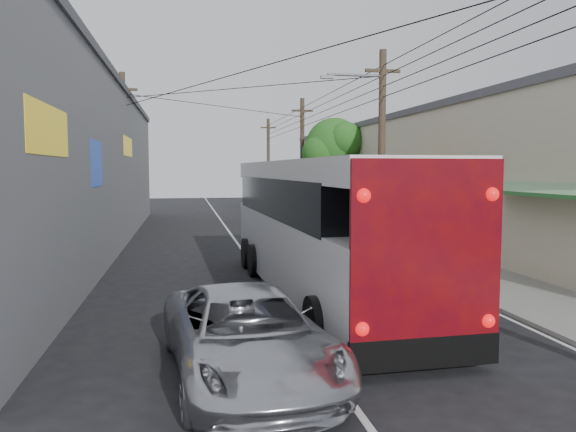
% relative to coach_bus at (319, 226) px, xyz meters
% --- Properties ---
extents(ground, '(120.00, 120.00, 0.00)m').
position_rel_coach_bus_xyz_m(ground, '(-1.20, -6.75, -1.89)').
color(ground, black).
rests_on(ground, ground).
extents(sidewalk, '(3.00, 80.00, 0.12)m').
position_rel_coach_bus_xyz_m(sidewalk, '(5.30, 13.25, -1.83)').
color(sidewalk, slate).
rests_on(sidewalk, ground).
extents(building_right, '(7.09, 40.00, 6.25)m').
position_rel_coach_bus_xyz_m(building_right, '(9.79, 15.25, 1.26)').
color(building_right, beige).
rests_on(building_right, ground).
extents(building_left, '(7.20, 36.00, 7.25)m').
position_rel_coach_bus_xyz_m(building_left, '(-9.69, 11.24, 1.76)').
color(building_left, slate).
rests_on(building_left, ground).
extents(utility_poles, '(11.80, 45.28, 8.00)m').
position_rel_coach_bus_xyz_m(utility_poles, '(1.93, 13.57, 2.24)').
color(utility_poles, '#473828').
rests_on(utility_poles, ground).
extents(street_tree, '(4.40, 4.00, 6.60)m').
position_rel_coach_bus_xyz_m(street_tree, '(5.68, 19.26, 2.78)').
color(street_tree, '#3F2B19').
rests_on(street_tree, ground).
extents(coach_bus, '(3.27, 12.75, 3.65)m').
position_rel_coach_bus_xyz_m(coach_bus, '(0.00, 0.00, 0.00)').
color(coach_bus, silver).
rests_on(coach_bus, ground).
extents(jeepney, '(2.88, 5.41, 1.45)m').
position_rel_coach_bus_xyz_m(jeepney, '(-2.60, -5.75, -1.16)').
color(jeepney, silver).
rests_on(jeepney, ground).
extents(parked_suv, '(2.87, 6.42, 1.83)m').
position_rel_coach_bus_xyz_m(parked_suv, '(3.28, 6.25, -0.97)').
color(parked_suv, gray).
rests_on(parked_suv, ground).
extents(parked_car_mid, '(2.32, 4.81, 1.58)m').
position_rel_coach_bus_xyz_m(parked_car_mid, '(3.40, 18.52, -1.10)').
color(parked_car_mid, '#28282D').
rests_on(parked_car_mid, ground).
extents(parked_car_far, '(2.18, 5.08, 1.63)m').
position_rel_coach_bus_xyz_m(parked_car_far, '(2.71, 20.25, -1.07)').
color(parked_car_far, black).
rests_on(parked_car_far, ground).
extents(pedestrian_near, '(0.73, 0.55, 1.80)m').
position_rel_coach_bus_xyz_m(pedestrian_near, '(4.60, 4.11, -0.87)').
color(pedestrian_near, pink).
rests_on(pedestrian_near, sidewalk).
extents(pedestrian_far, '(0.71, 0.56, 1.43)m').
position_rel_coach_bus_xyz_m(pedestrian_far, '(5.10, 5.53, -1.05)').
color(pedestrian_far, '#8298BD').
rests_on(pedestrian_far, sidewalk).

